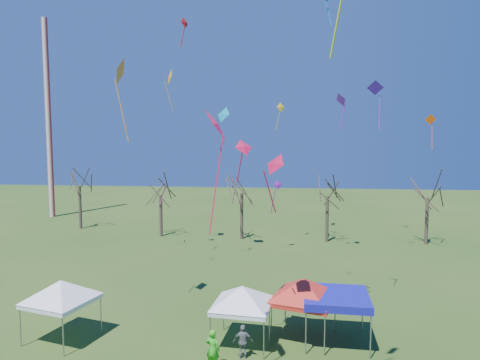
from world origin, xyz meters
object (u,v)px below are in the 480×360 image
Objects in this scene: radio_mast at (48,119)px; person_grey at (243,342)px; tree_1 at (160,180)px; tent_white_west at (61,284)px; tree_4 at (428,181)px; tent_white_mid at (242,290)px; tent_blue at (336,298)px; tree_0 at (79,171)px; tree_3 at (328,180)px; tent_red at (304,282)px; tree_2 at (242,176)px; person_green at (213,349)px.

radio_mast is 44.97m from person_grey.
tent_white_west is at bearing -85.70° from tree_1.
tree_4 is 26.85m from tent_white_mid.
tent_white_west is at bearing -175.15° from tent_blue.
tree_4 reaches higher than person_grey.
tree_3 is (26.88, -3.34, -0.41)m from tree_0.
tree_3 reaches higher than tree_4.
tree_1 is 26.59m from person_grey.
radio_mast reaches higher than tent_white_west.
tree_3 is 27.08m from tent_white_west.
tent_white_mid is at bearing -86.13° from person_grey.
tent_white_west is (-24.40, -22.21, -3.23)m from tree_4.
tent_white_west reaches higher than tent_white_mid.
tree_4 is 28.16m from person_grey.
tree_3 is 1.00× the size of tree_4.
radio_mast is 44.70m from tent_red.
radio_mast reaches higher than tree_3.
tree_1 is 4.80× the size of person_grey.
tree_2 is at bearing -87.73° from person_grey.
tent_white_mid is at bearing -84.05° from tree_2.
tree_0 is 34.25m from person_grey.
tent_red is at bearing -44.89° from radio_mast.
tent_blue is (-10.86, -21.07, -3.81)m from tree_4.
radio_mast is 2.96× the size of tree_0.
tree_2 is at bearing 95.95° from tent_white_mid.
radio_mast is at bearing 159.43° from tree_2.
tree_3 is 24.46m from person_grey.
tree_2 is 1.04× the size of tree_4.
radio_mast reaches higher than tree_0.
tent_red is 5.59m from person_green.
tree_1 is 0.92× the size of tree_2.
tent_blue is at bearing -158.95° from person_grey.
tree_3 reaches higher than tent_white_mid.
tent_blue is 6.52m from person_green.
tree_4 reaches higher than person_green.
tent_red is 4.19m from person_grey.
person_green is at bearing -106.46° from tree_3.
tree_1 is at bearing 177.94° from tree_3.
tree_0 is at bearing -42.77° from radio_mast.
tree_1 reaches higher than tent_white_west.
tent_red reaches higher than tent_blue.
tree_4 reaches higher than tent_red.
tree_2 is at bearing 73.53° from tent_white_west.
tree_2 is at bearing -20.57° from radio_mast.
tree_1 is 0.95× the size of tree_3.
tent_white_mid is at bearing -105.65° from tree_3.
tree_2 reaches higher than tent_blue.
tree_2 is 4.64× the size of person_green.
radio_mast is at bearing 137.23° from tree_0.
tree_0 is 2.59× the size of tent_blue.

